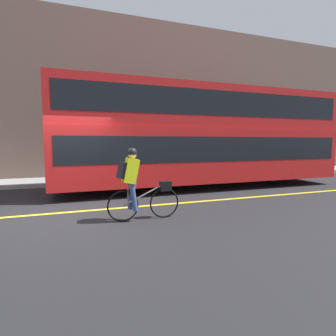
# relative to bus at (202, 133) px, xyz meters

# --- Properties ---
(ground_plane) EXTENTS (80.00, 80.00, 0.00)m
(ground_plane) POSITION_rel_bus_xyz_m (-4.88, -2.35, -2.11)
(ground_plane) COLOR #232326
(road_center_line) EXTENTS (50.00, 0.14, 0.01)m
(road_center_line) POSITION_rel_bus_xyz_m (-4.88, -2.30, -2.10)
(road_center_line) COLOR yellow
(road_center_line) RESTS_ON ground_plane
(sidewalk_curb) EXTENTS (60.00, 2.06, 0.16)m
(sidewalk_curb) POSITION_rel_bus_xyz_m (-4.88, 2.83, -2.03)
(sidewalk_curb) COLOR gray
(sidewalk_curb) RESTS_ON ground_plane
(building_facade) EXTENTS (60.00, 0.30, 7.85)m
(building_facade) POSITION_rel_bus_xyz_m (-4.88, 4.02, 1.82)
(building_facade) COLOR brown
(building_facade) RESTS_ON ground_plane
(bus) EXTENTS (10.97, 2.56, 3.78)m
(bus) POSITION_rel_bus_xyz_m (0.00, 0.00, 0.00)
(bus) COLOR black
(bus) RESTS_ON ground_plane
(cyclist_on_bike) EXTENTS (1.67, 0.32, 1.64)m
(cyclist_on_bike) POSITION_rel_bus_xyz_m (-3.39, -3.53, -1.22)
(cyclist_on_bike) COLOR black
(cyclist_on_bike) RESTS_ON ground_plane
(trash_bin) EXTENTS (0.52, 0.52, 0.86)m
(trash_bin) POSITION_rel_bus_xyz_m (0.10, 2.73, -1.52)
(trash_bin) COLOR #194C23
(trash_bin) RESTS_ON sidewalk_curb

